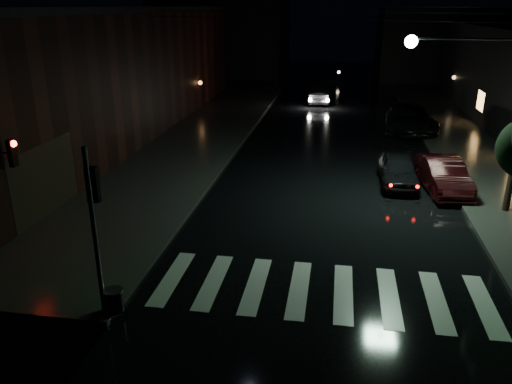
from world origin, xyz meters
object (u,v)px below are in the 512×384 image
at_px(parked_car_c, 400,119).
at_px(oncoming_car, 318,94).
at_px(parked_car_d, 411,119).
at_px(parked_car_a, 398,170).
at_px(parked_car_b, 443,175).

height_order(parked_car_c, oncoming_car, oncoming_car).
xyz_separation_m(parked_car_d, oncoming_car, (-6.05, 8.67, -0.05)).
relative_size(parked_car_a, parked_car_b, 0.91).
xyz_separation_m(parked_car_a, parked_car_c, (1.11, 10.40, 0.02)).
distance_m(parked_car_a, oncoming_car, 19.25).
distance_m(parked_car_d, oncoming_car, 10.58).
xyz_separation_m(parked_car_b, oncoming_car, (-6.05, 19.22, 0.02)).
distance_m(parked_car_b, parked_car_c, 10.88).
height_order(parked_car_d, oncoming_car, parked_car_d).
relative_size(parked_car_a, parked_car_d, 0.70).
height_order(parked_car_a, parked_car_c, parked_car_c).
relative_size(parked_car_b, parked_car_d, 0.77).
height_order(parked_car_a, parked_car_d, parked_car_d).
xyz_separation_m(parked_car_a, oncoming_car, (-4.32, 18.76, 0.06)).
bearing_deg(parked_car_b, parked_car_a, 158.84).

